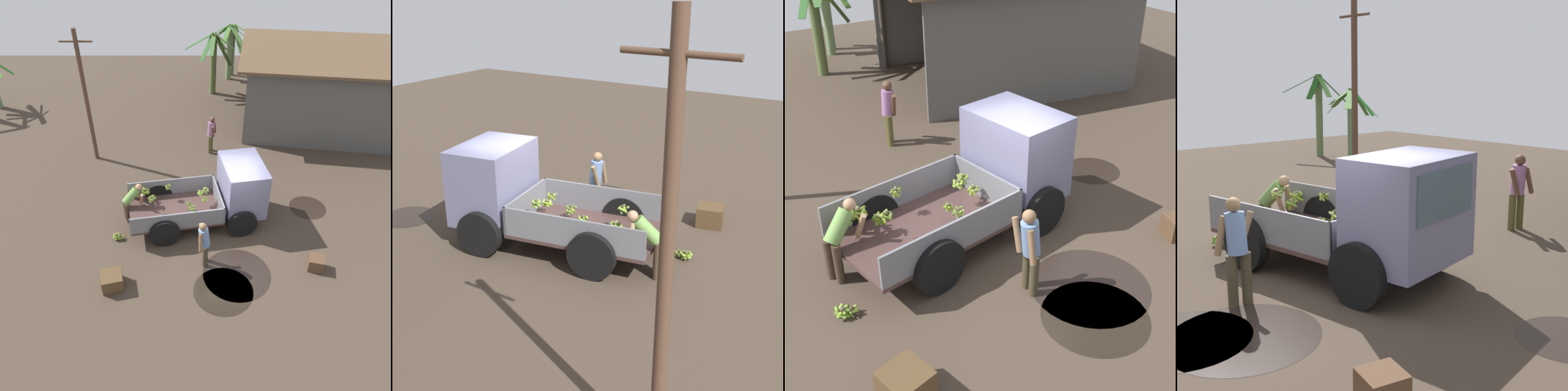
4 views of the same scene
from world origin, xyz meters
TOP-DOWN VIEW (x-y plane):
  - ground at (0.00, 0.00)m, footprint 36.00×36.00m
  - mud_patch_0 at (-0.02, -2.62)m, footprint 1.75×1.75m
  - mud_patch_1 at (0.42, -2.00)m, footprint 2.06×2.06m
  - mud_patch_2 at (3.28, 1.13)m, footprint 1.33×1.33m
  - cargo_truck at (0.24, 0.64)m, footprint 4.74×2.78m
  - utility_pole at (-5.12, 4.50)m, footprint 1.19×0.17m
  - banana_palm_0 at (-12.27, 8.48)m, footprint 2.18×2.42m
  - banana_palm_2 at (-11.37, 9.51)m, footprint 2.37×2.23m
  - person_foreground_visitor at (-0.58, -1.54)m, footprint 0.39×0.67m
  - person_worker_loading at (-3.03, 0.55)m, footprint 0.81×0.74m
  - person_bystander_near_shed at (-0.14, 5.02)m, footprint 0.44×0.71m
  - banana_bunch_on_ground_0 at (-3.30, -0.51)m, footprint 0.23×0.23m
  - banana_bunch_on_ground_1 at (-3.45, -0.49)m, footprint 0.28×0.29m

SIDE VIEW (x-z plane):
  - ground at x=0.00m, z-range 0.00..0.00m
  - mud_patch_0 at x=-0.02m, z-range 0.00..0.01m
  - mud_patch_1 at x=0.42m, z-range 0.00..0.01m
  - mud_patch_2 at x=3.28m, z-range 0.00..0.01m
  - banana_bunch_on_ground_0 at x=-3.30m, z-range 0.02..0.20m
  - banana_bunch_on_ground_1 at x=-3.45m, z-range 0.01..0.23m
  - person_worker_loading at x=-3.03m, z-range 0.11..1.51m
  - person_foreground_visitor at x=-0.58m, z-range 0.09..1.73m
  - person_bystander_near_shed at x=-0.14m, z-range 0.09..1.78m
  - cargo_truck at x=0.24m, z-range 0.04..2.22m
  - banana_palm_2 at x=-11.37m, z-range 0.10..2.94m
  - banana_palm_0 at x=-12.27m, z-range 0.12..3.53m
  - utility_pole at x=-5.12m, z-range 0.08..5.44m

